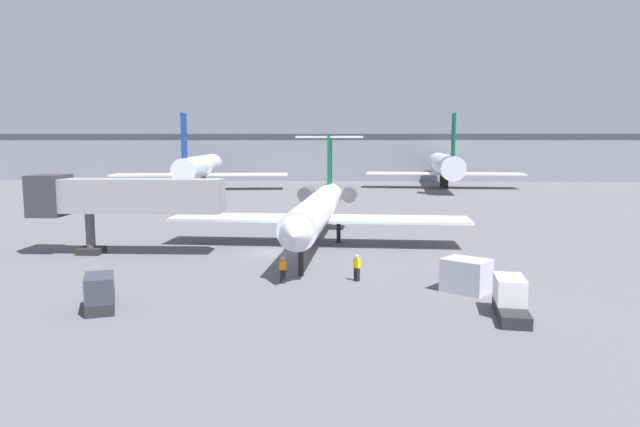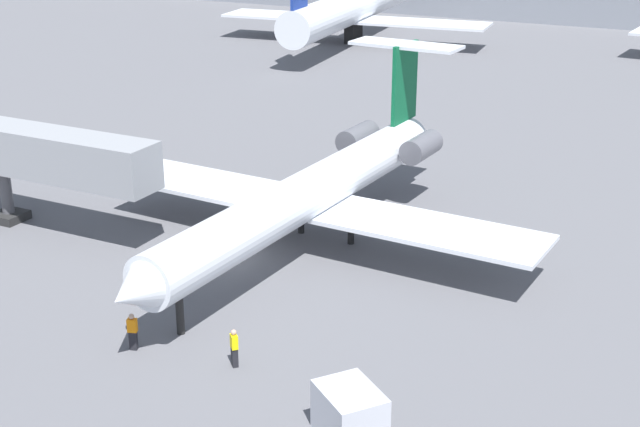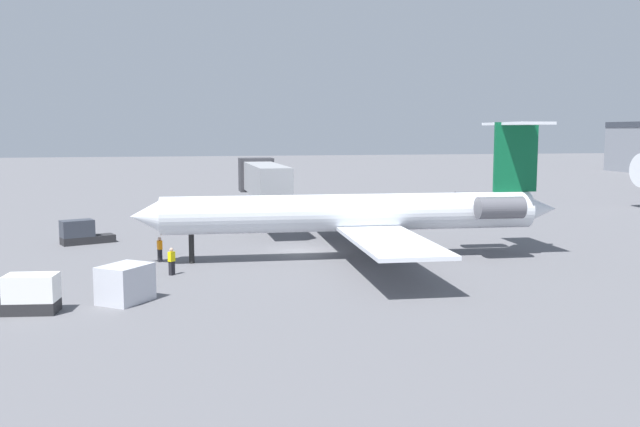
% 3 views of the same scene
% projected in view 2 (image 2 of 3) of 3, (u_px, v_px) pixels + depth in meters
% --- Properties ---
extents(ground_plane, '(400.00, 400.00, 0.10)m').
position_uv_depth(ground_plane, '(225.00, 258.00, 47.23)').
color(ground_plane, '#5B5B60').
extents(regional_jet, '(25.54, 29.85, 9.37)m').
position_uv_depth(regional_jet, '(317.00, 188.00, 47.71)').
color(regional_jet, silver).
rests_on(regional_jet, ground_plane).
extents(jet_bridge, '(14.80, 3.22, 6.20)m').
position_uv_depth(jet_bridge, '(27.00, 152.00, 49.74)').
color(jet_bridge, gray).
rests_on(jet_bridge, ground_plane).
extents(ground_crew_marshaller, '(0.46, 0.37, 1.69)m').
position_uv_depth(ground_crew_marshaller, '(133.00, 331.00, 37.68)').
color(ground_crew_marshaller, black).
rests_on(ground_crew_marshaller, ground_plane).
extents(ground_crew_loader, '(0.47, 0.46, 1.69)m').
position_uv_depth(ground_crew_loader, '(234.00, 348.00, 36.38)').
color(ground_crew_loader, black).
rests_on(ground_crew_loader, ground_plane).
extents(cargo_container_uld, '(3.17, 3.07, 1.94)m').
position_uv_depth(cargo_container_uld, '(350.00, 414.00, 31.70)').
color(cargo_container_uld, silver).
rests_on(cargo_container_uld, ground_plane).
extents(parked_airliner_west_end, '(33.02, 38.98, 13.33)m').
position_uv_depth(parked_airliner_west_end, '(353.00, 7.00, 106.27)').
color(parked_airliner_west_end, silver).
rests_on(parked_airliner_west_end, ground_plane).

